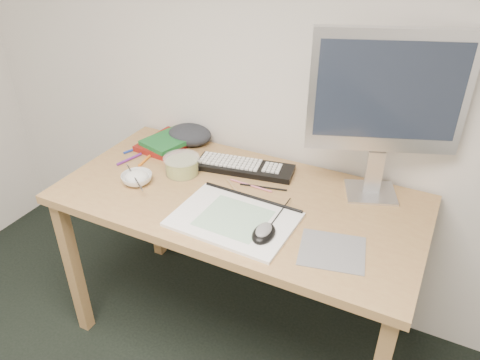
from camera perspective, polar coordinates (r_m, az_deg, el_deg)
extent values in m
plane|color=silver|center=(1.83, 10.35, 17.13)|extent=(3.60, 0.00, 3.60)
cube|color=#AD884F|center=(2.18, -19.63, -10.13)|extent=(0.05, 0.05, 0.71)
cube|color=#AD884F|center=(2.52, -10.35, -2.32)|extent=(0.05, 0.05, 0.71)
cube|color=#AD884F|center=(2.14, 19.70, -10.95)|extent=(0.05, 0.05, 0.71)
cube|color=#AD884F|center=(1.81, -0.18, -2.41)|extent=(1.40, 0.70, 0.03)
cube|color=slate|center=(1.56, 11.17, -8.47)|extent=(0.25, 0.23, 0.00)
cube|color=white|center=(1.66, -0.77, -4.82)|extent=(0.43, 0.32, 0.01)
cube|color=black|center=(1.96, 0.58, 1.55)|extent=(0.42, 0.20, 0.02)
cube|color=silver|center=(1.88, 15.62, -1.44)|extent=(0.23, 0.22, 0.01)
cube|color=silver|center=(1.84, 16.02, 0.90)|extent=(0.07, 0.04, 0.18)
cube|color=silver|center=(1.70, 17.59, 10.12)|extent=(0.52, 0.23, 0.44)
cube|color=black|center=(1.70, 17.64, 10.44)|extent=(0.46, 0.18, 0.34)
ellipsoid|color=black|center=(1.57, 2.92, -6.16)|extent=(0.08, 0.12, 0.04)
imported|color=white|center=(1.91, -12.46, 0.15)|extent=(0.13, 0.13, 0.04)
cylinder|color=silver|center=(1.88, -12.74, 0.35)|extent=(0.18, 0.14, 0.02)
cylinder|color=#EFE754|center=(1.94, -7.10, 1.79)|extent=(0.17, 0.17, 0.07)
cube|color=maroon|center=(2.18, -8.90, 4.48)|extent=(0.21, 0.27, 0.03)
cube|color=#186129|center=(2.16, -8.58, 4.85)|extent=(0.22, 0.26, 0.02)
ellipsoid|color=#25272C|center=(2.19, -6.16, 5.51)|extent=(0.20, 0.18, 0.07)
cylinder|color=#D56A85|center=(1.85, 1.35, -0.67)|extent=(0.19, 0.02, 0.01)
cylinder|color=#A38156|center=(1.81, -0.38, -1.45)|extent=(0.16, 0.14, 0.01)
cylinder|color=black|center=(1.85, 2.86, -0.88)|extent=(0.19, 0.05, 0.01)
cylinder|color=#1C389C|center=(2.17, -12.66, 3.70)|extent=(0.05, 0.11, 0.01)
cylinder|color=orange|center=(2.08, -11.36, 2.52)|extent=(0.03, 0.12, 0.01)
cylinder|color=#5E2280|center=(2.09, -13.35, 2.49)|extent=(0.04, 0.13, 0.01)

